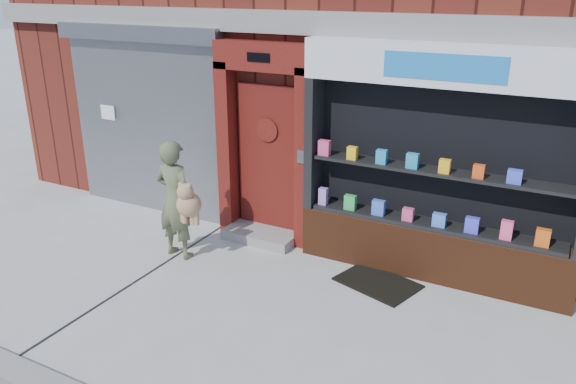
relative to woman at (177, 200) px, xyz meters
The scene contains 6 objects.
ground 1.86m from the woman, 25.60° to the right, with size 80.00×80.00×0.00m, color #9E9E99.
shutter_bay 2.12m from the woman, 141.18° to the left, with size 3.10×0.30×3.04m.
red_door_bay 1.49m from the woman, 56.91° to the left, with size 1.52×0.58×2.90m.
pharmacy_bay 3.46m from the woman, 18.69° to the left, with size 3.50×0.41×3.00m.
woman is the anchor object (origin of this frame).
doormat 2.92m from the woman, 11.59° to the left, with size 0.98×0.69×0.02m, color black.
Camera 1 is at (3.20, -4.89, 3.65)m, focal length 35.00 mm.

